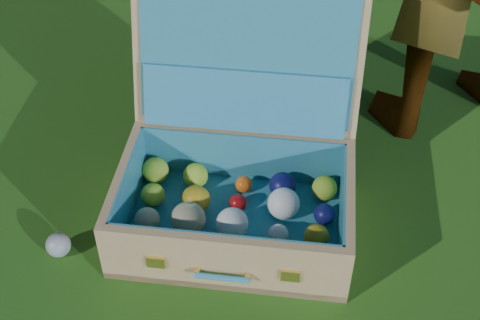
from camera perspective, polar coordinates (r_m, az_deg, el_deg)
ground at (r=1.75m, az=2.04°, el=-8.80°), size 60.00×60.00×0.00m
stray_ball at (r=1.81m, az=-15.25°, el=-7.01°), size 0.07×0.07×0.07m
suitcase at (r=1.77m, az=-0.19°, el=-0.26°), size 0.65×0.61×0.57m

